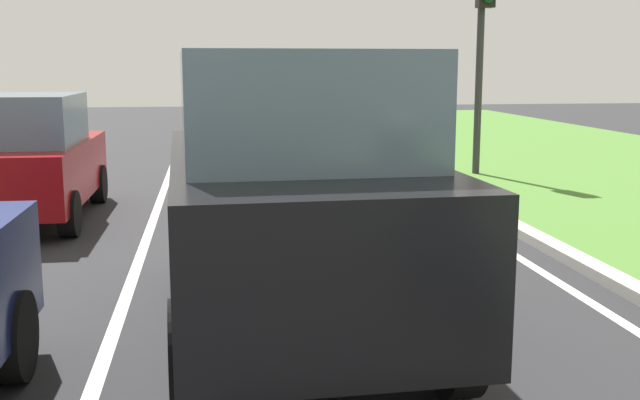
% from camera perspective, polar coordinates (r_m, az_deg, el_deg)
% --- Properties ---
extents(ground_plane, '(60.00, 60.00, 0.00)m').
position_cam_1_polar(ground_plane, '(10.98, -8.68, -1.54)').
color(ground_plane, '#262628').
extents(lane_line_center, '(0.12, 32.00, 0.01)m').
position_cam_1_polar(lane_line_center, '(11.01, -12.33, -1.62)').
color(lane_line_center, silver).
rests_on(lane_line_center, ground).
extents(lane_line_right_edge, '(0.12, 32.00, 0.01)m').
position_cam_1_polar(lane_line_right_edge, '(11.52, 9.53, -1.02)').
color(lane_line_right_edge, silver).
rests_on(lane_line_right_edge, ground).
extents(curb_right, '(0.24, 48.00, 0.12)m').
position_cam_1_polar(curb_right, '(11.67, 11.88, -0.67)').
color(curb_right, '#9E9B93').
rests_on(curb_right, ground).
extents(car_suv_ahead, '(2.12, 4.57, 2.28)m').
position_cam_1_polar(car_suv_ahead, '(6.25, -2.17, 0.64)').
color(car_suv_ahead, black).
rests_on(car_suv_ahead, ground).
extents(car_hatchback_far, '(1.75, 3.71, 1.78)m').
position_cam_1_polar(car_hatchback_far, '(11.53, -20.93, 2.90)').
color(car_hatchback_far, maroon).
rests_on(car_hatchback_far, ground).
extents(traffic_light_near_right, '(0.32, 0.50, 4.27)m').
position_cam_1_polar(traffic_light_near_right, '(15.24, 12.01, 12.70)').
color(traffic_light_near_right, '#2D2D2D').
rests_on(traffic_light_near_right, ground).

